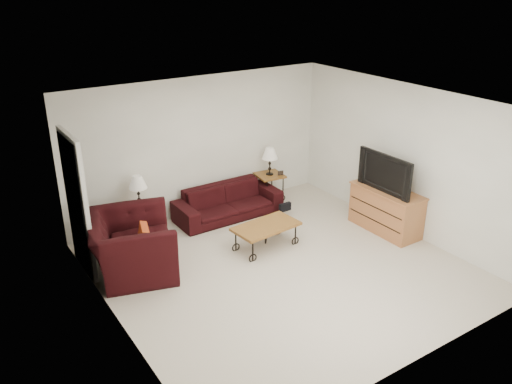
% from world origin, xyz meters
% --- Properties ---
extents(ground, '(5.00, 5.00, 0.00)m').
position_xyz_m(ground, '(0.00, 0.00, 0.00)').
color(ground, beige).
rests_on(ground, ground).
extents(wall_back, '(5.00, 0.02, 2.50)m').
position_xyz_m(wall_back, '(0.00, 2.50, 1.25)').
color(wall_back, white).
rests_on(wall_back, ground).
extents(wall_front, '(5.00, 0.02, 2.50)m').
position_xyz_m(wall_front, '(0.00, -2.50, 1.25)').
color(wall_front, white).
rests_on(wall_front, ground).
extents(wall_left, '(0.02, 5.00, 2.50)m').
position_xyz_m(wall_left, '(-2.50, 0.00, 1.25)').
color(wall_left, white).
rests_on(wall_left, ground).
extents(wall_right, '(0.02, 5.00, 2.50)m').
position_xyz_m(wall_right, '(2.50, 0.00, 1.25)').
color(wall_right, white).
rests_on(wall_right, ground).
extents(ceiling, '(5.00, 5.00, 0.00)m').
position_xyz_m(ceiling, '(0.00, 0.00, 2.50)').
color(ceiling, white).
rests_on(ceiling, wall_back).
extents(doorway, '(0.08, 0.94, 2.04)m').
position_xyz_m(doorway, '(-2.47, 1.65, 1.02)').
color(doorway, black).
rests_on(doorway, ground).
extents(sofa, '(1.95, 0.76, 0.57)m').
position_xyz_m(sofa, '(0.26, 2.02, 0.28)').
color(sofa, black).
rests_on(sofa, ground).
extents(side_table_left, '(0.55, 0.55, 0.53)m').
position_xyz_m(side_table_left, '(-1.33, 2.20, 0.27)').
color(side_table_left, brown).
rests_on(side_table_left, ground).
extents(side_table_right, '(0.55, 0.55, 0.54)m').
position_xyz_m(side_table_right, '(1.31, 2.20, 0.27)').
color(side_table_right, brown).
rests_on(side_table_right, ground).
extents(lamp_left, '(0.34, 0.34, 0.53)m').
position_xyz_m(lamp_left, '(-1.33, 2.20, 0.80)').
color(lamp_left, black).
rests_on(lamp_left, side_table_left).
extents(lamp_right, '(0.34, 0.34, 0.54)m').
position_xyz_m(lamp_right, '(1.31, 2.20, 0.81)').
color(lamp_right, black).
rests_on(lamp_right, side_table_right).
extents(photo_frame_left, '(0.11, 0.02, 0.09)m').
position_xyz_m(photo_frame_left, '(-1.48, 2.05, 0.58)').
color(photo_frame_left, black).
rests_on(photo_frame_left, side_table_left).
extents(photo_frame_right, '(0.11, 0.05, 0.09)m').
position_xyz_m(photo_frame_right, '(1.46, 2.05, 0.58)').
color(photo_frame_right, black).
rests_on(photo_frame_right, side_table_right).
extents(coffee_table, '(1.10, 0.67, 0.40)m').
position_xyz_m(coffee_table, '(0.17, 0.67, 0.20)').
color(coffee_table, brown).
rests_on(coffee_table, ground).
extents(armchair, '(1.50, 1.61, 0.87)m').
position_xyz_m(armchair, '(-1.88, 1.15, 0.43)').
color(armchair, black).
rests_on(armchair, ground).
extents(throw_pillow, '(0.21, 0.41, 0.39)m').
position_xyz_m(throw_pillow, '(-1.73, 1.10, 0.52)').
color(throw_pillow, '#DD461C').
rests_on(throw_pillow, armchair).
extents(tv_stand, '(0.52, 1.25, 0.75)m').
position_xyz_m(tv_stand, '(2.23, 0.06, 0.38)').
color(tv_stand, '#A0693B').
rests_on(tv_stand, ground).
extents(television, '(0.15, 1.12, 0.65)m').
position_xyz_m(television, '(2.21, 0.06, 1.07)').
color(television, black).
rests_on(television, tv_stand).
extents(backpack, '(0.43, 0.38, 0.47)m').
position_xyz_m(backpack, '(1.11, 1.55, 0.23)').
color(backpack, black).
rests_on(backpack, ground).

